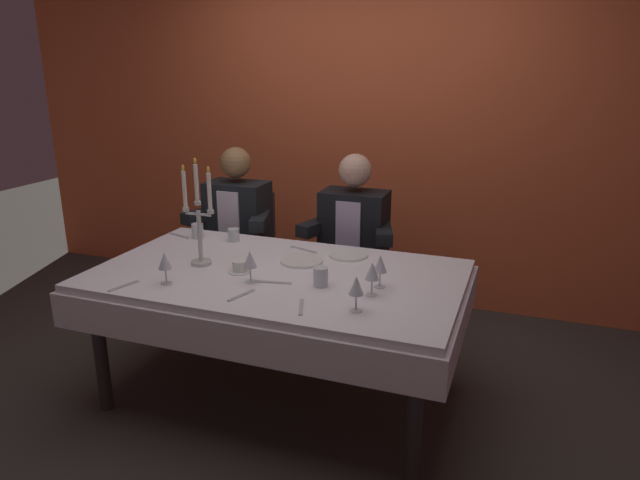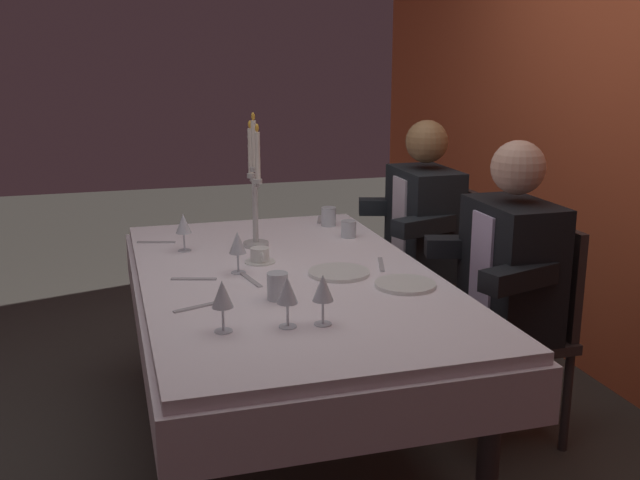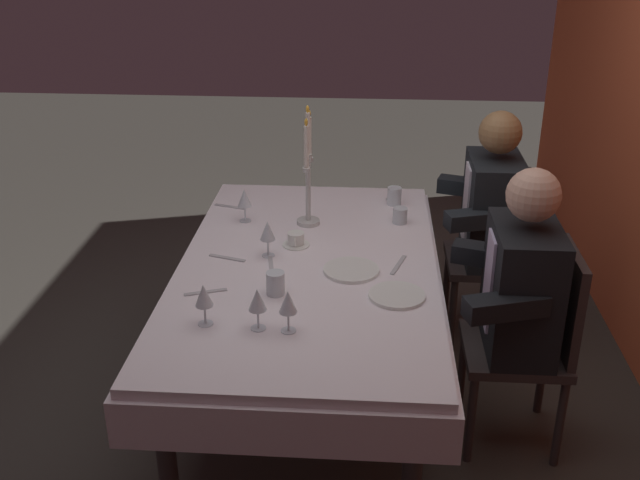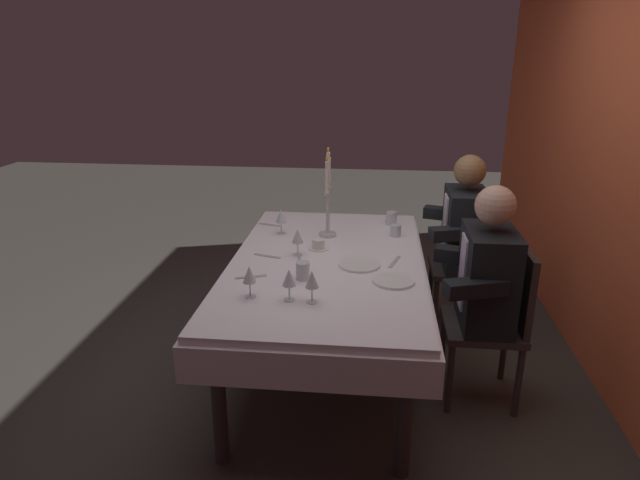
# 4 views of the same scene
# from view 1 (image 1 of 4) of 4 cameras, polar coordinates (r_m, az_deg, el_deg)

# --- Properties ---
(ground_plane) EXTENTS (12.00, 12.00, 0.00)m
(ground_plane) POSITION_cam_1_polar(r_m,az_deg,el_deg) (3.33, -3.98, -15.18)
(ground_plane) COLOR #383530
(back_wall) EXTENTS (6.00, 0.12, 2.70)m
(back_wall) POSITION_cam_1_polar(r_m,az_deg,el_deg) (4.40, 4.69, 11.50)
(back_wall) COLOR #DE5E35
(back_wall) RESTS_ON ground_plane
(dining_table) EXTENTS (1.94, 1.14, 0.74)m
(dining_table) POSITION_cam_1_polar(r_m,az_deg,el_deg) (3.05, -4.22, -5.26)
(dining_table) COLOR white
(dining_table) RESTS_ON ground_plane
(candelabra) EXTENTS (0.19, 0.11, 0.58)m
(candelabra) POSITION_cam_1_polar(r_m,az_deg,el_deg) (3.10, -11.96, 1.75)
(candelabra) COLOR silver
(candelabra) RESTS_ON dining_table
(dinner_plate_0) EXTENTS (0.24, 0.24, 0.01)m
(dinner_plate_0) POSITION_cam_1_polar(r_m,az_deg,el_deg) (3.14, -1.82, -2.07)
(dinner_plate_0) COLOR white
(dinner_plate_0) RESTS_ON dining_table
(dinner_plate_1) EXTENTS (0.22, 0.22, 0.01)m
(dinner_plate_1) POSITION_cam_1_polar(r_m,az_deg,el_deg) (3.24, 2.84, -1.47)
(dinner_plate_1) COLOR white
(dinner_plate_1) RESTS_ON dining_table
(wine_glass_0) EXTENTS (0.07, 0.07, 0.16)m
(wine_glass_0) POSITION_cam_1_polar(r_m,az_deg,el_deg) (2.77, 6.01, -2.47)
(wine_glass_0) COLOR silver
(wine_glass_0) RESTS_ON dining_table
(wine_glass_1) EXTENTS (0.07, 0.07, 0.16)m
(wine_glass_1) POSITION_cam_1_polar(r_m,az_deg,el_deg) (2.84, -6.98, -2.01)
(wine_glass_1) COLOR silver
(wine_glass_1) RESTS_ON dining_table
(wine_glass_2) EXTENTS (0.07, 0.07, 0.16)m
(wine_glass_2) POSITION_cam_1_polar(r_m,az_deg,el_deg) (2.50, 3.63, -4.65)
(wine_glass_2) COLOR silver
(wine_glass_2) RESTS_ON dining_table
(wine_glass_3) EXTENTS (0.07, 0.07, 0.16)m
(wine_glass_3) POSITION_cam_1_polar(r_m,az_deg,el_deg) (2.90, -15.18, -2.06)
(wine_glass_3) COLOR silver
(wine_glass_3) RESTS_ON dining_table
(wine_glass_4) EXTENTS (0.07, 0.07, 0.16)m
(wine_glass_4) POSITION_cam_1_polar(r_m,az_deg,el_deg) (2.67, 5.22, -3.21)
(wine_glass_4) COLOR silver
(wine_glass_4) RESTS_ON dining_table
(water_tumbler_0) EXTENTS (0.07, 0.07, 0.09)m
(water_tumbler_0) POSITION_cam_1_polar(r_m,az_deg,el_deg) (2.80, 0.07, -3.65)
(water_tumbler_0) COLOR silver
(water_tumbler_0) RESTS_ON dining_table
(water_tumbler_1) EXTENTS (0.07, 0.07, 0.09)m
(water_tumbler_1) POSITION_cam_1_polar(r_m,az_deg,el_deg) (3.64, -12.08, 0.90)
(water_tumbler_1) COLOR silver
(water_tumbler_1) RESTS_ON dining_table
(water_tumbler_2) EXTENTS (0.07, 0.07, 0.08)m
(water_tumbler_2) POSITION_cam_1_polar(r_m,az_deg,el_deg) (3.54, -8.58, 0.52)
(water_tumbler_2) COLOR silver
(water_tumbler_2) RESTS_ON dining_table
(coffee_cup_0) EXTENTS (0.13, 0.12, 0.06)m
(coffee_cup_0) POSITION_cam_1_polar(r_m,az_deg,el_deg) (3.01, -7.97, -2.68)
(coffee_cup_0) COLOR white
(coffee_cup_0) RESTS_ON dining_table
(fork_0) EXTENTS (0.07, 0.17, 0.01)m
(fork_0) POSITION_cam_1_polar(r_m,az_deg,el_deg) (2.72, -7.84, -5.47)
(fork_0) COLOR #B7B7BC
(fork_0) RESTS_ON dining_table
(knife_1) EXTENTS (0.19, 0.05, 0.01)m
(knife_1) POSITION_cam_1_polar(r_m,az_deg,el_deg) (2.86, -4.73, -4.21)
(knife_1) COLOR #B7B7BC
(knife_1) RESTS_ON dining_table
(fork_2) EXTENTS (0.07, 0.17, 0.01)m
(fork_2) POSITION_cam_1_polar(r_m,az_deg,el_deg) (2.57, -1.88, -6.68)
(fork_2) COLOR #B7B7BC
(fork_2) RESTS_ON dining_table
(fork_3) EXTENTS (0.06, 0.17, 0.01)m
(fork_3) POSITION_cam_1_polar(r_m,az_deg,el_deg) (2.96, -18.93, -4.35)
(fork_3) COLOR #B7B7BC
(fork_3) RESTS_ON dining_table
(knife_4) EXTENTS (0.19, 0.08, 0.01)m
(knife_4) POSITION_cam_1_polar(r_m,az_deg,el_deg) (3.34, -1.66, -0.94)
(knife_4) COLOR #B7B7BC
(knife_4) RESTS_ON dining_table
(fork_5) EXTENTS (0.17, 0.07, 0.01)m
(fork_5) POSITION_cam_1_polar(r_m,az_deg,el_deg) (3.72, -13.84, 0.43)
(fork_5) COLOR #B7B7BC
(fork_5) RESTS_ON dining_table
(seated_diner_0) EXTENTS (0.63, 0.48, 1.24)m
(seated_diner_0) POSITION_cam_1_polar(r_m,az_deg,el_deg) (4.06, -8.11, 2.08)
(seated_diner_0) COLOR #322B2A
(seated_diner_0) RESTS_ON ground_plane
(seated_diner_1) EXTENTS (0.63, 0.48, 1.24)m
(seated_diner_1) POSITION_cam_1_polar(r_m,az_deg,el_deg) (3.74, 3.43, 0.92)
(seated_diner_1) COLOR #322B2A
(seated_diner_1) RESTS_ON ground_plane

